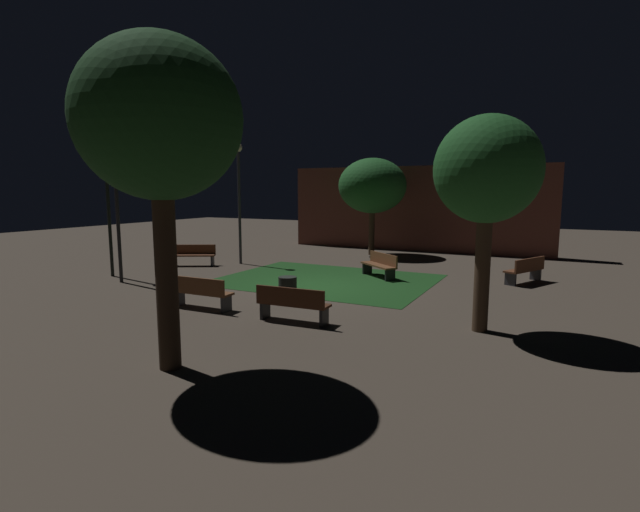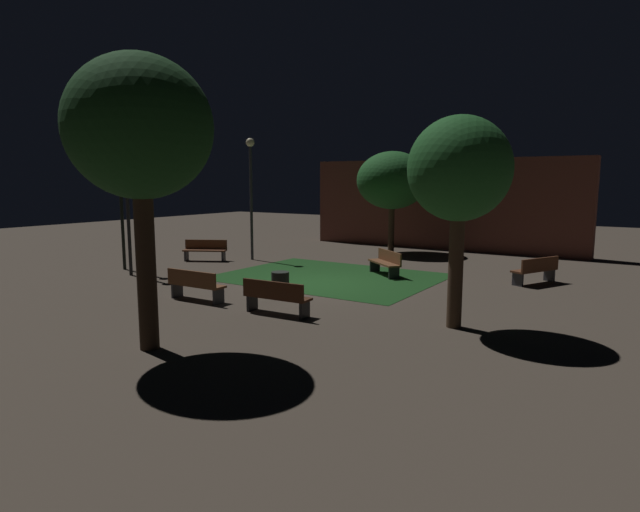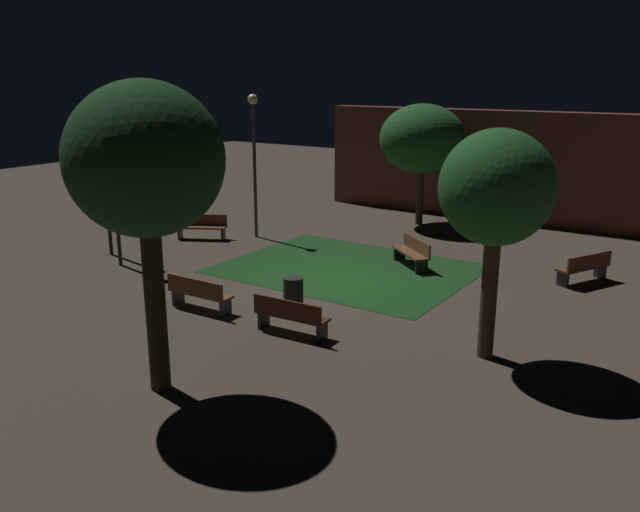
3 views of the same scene
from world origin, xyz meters
The scene contains 15 objects.
ground_plane centered at (0.00, 0.00, 0.00)m, with size 60.00×60.00×0.00m, color #473D33.
grass_lawn centered at (-0.27, 1.35, 0.01)m, with size 7.35×5.77×0.01m, color #194219.
bench_lawn_edge centered at (-1.42, -3.90, 0.48)m, with size 1.81×0.52×0.88m.
bench_front_right centered at (1.43, -3.90, 0.48)m, with size 1.82×0.57×0.88m.
bench_front_left centered at (6.09, 3.92, 0.48)m, with size 1.22×1.83×0.88m.
bench_corner centered at (-6.66, 1.67, 0.48)m, with size 1.81×1.28×0.88m.
bench_by_lamp centered at (1.27, 2.69, 0.48)m, with size 1.70×1.50×0.88m.
tree_near_wall centered at (-1.20, 8.31, 3.36)m, with size 3.29×3.29×4.71m.
tree_lawn_side centered at (5.55, -2.54, 3.55)m, with size 2.29×2.29×4.77m.
tree_right_canopy centered at (0.96, -7.41, 4.28)m, with size 2.78×2.78×5.71m.
lamp_post_plaza_west centered at (-5.22, 3.01, 3.42)m, with size 0.36×0.36×5.12m.
lamp_post_plaza_east centered at (-7.64, -1.60, 3.43)m, with size 0.36×0.36×5.14m.
lamp_post_path_center centered at (-6.38, -2.27, 3.02)m, with size 0.36×0.36×4.43m.
trash_bin centered at (0.31, -2.25, 0.38)m, with size 0.52×0.52×0.75m, color black.
building_wall_backdrop centered at (0.21, 10.95, 2.20)m, with size 13.70×0.80×4.40m, color brown.
Camera 1 is at (7.01, -13.37, 3.16)m, focal length 26.36 mm.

